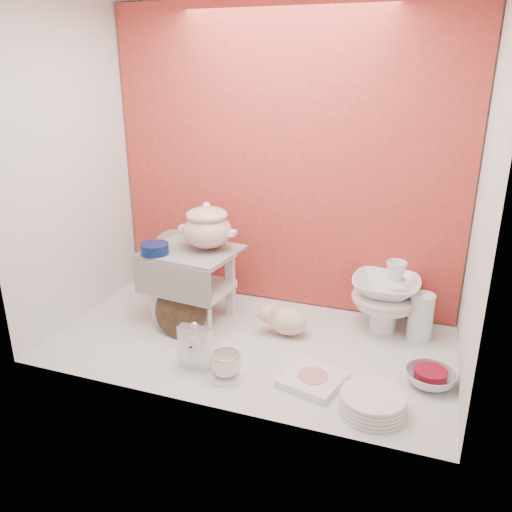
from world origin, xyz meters
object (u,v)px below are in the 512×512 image
(gold_rim_teacup, at_px, (226,364))
(soup_tureen, at_px, (207,226))
(blue_white_vase, at_px, (192,280))
(mantel_clock, at_px, (195,345))
(crystal_bowl, at_px, (430,378))
(step_stool, at_px, (193,284))
(dinner_plate_stack, at_px, (373,403))
(porcelain_tower, at_px, (385,295))
(plush_pig, at_px, (288,321))
(floral_platter, at_px, (175,261))

(gold_rim_teacup, bearing_deg, soup_tureen, 121.11)
(blue_white_vase, height_order, mantel_clock, blue_white_vase)
(blue_white_vase, bearing_deg, crystal_bowl, -17.08)
(step_stool, xyz_separation_m, soup_tureen, (0.07, 0.04, 0.30))
(dinner_plate_stack, bearing_deg, porcelain_tower, 93.69)
(dinner_plate_stack, bearing_deg, plush_pig, 135.47)
(mantel_clock, bearing_deg, porcelain_tower, 42.54)
(gold_rim_teacup, height_order, porcelain_tower, porcelain_tower)
(blue_white_vase, xyz_separation_m, plush_pig, (0.59, -0.18, -0.05))
(plush_pig, distance_m, crystal_bowl, 0.68)
(soup_tureen, distance_m, plush_pig, 0.59)
(mantel_clock, height_order, crystal_bowl, mantel_clock)
(dinner_plate_stack, distance_m, crystal_bowl, 0.32)
(dinner_plate_stack, bearing_deg, crystal_bowl, 52.29)
(crystal_bowl, bearing_deg, plush_pig, 162.80)
(blue_white_vase, height_order, dinner_plate_stack, blue_white_vase)
(soup_tureen, distance_m, blue_white_vase, 0.41)
(crystal_bowl, bearing_deg, soup_tureen, 166.89)
(porcelain_tower, bearing_deg, floral_platter, 176.48)
(mantel_clock, distance_m, dinner_plate_stack, 0.75)
(crystal_bowl, relative_size, porcelain_tower, 0.55)
(step_stool, height_order, porcelain_tower, step_stool)
(step_stool, bearing_deg, blue_white_vase, 126.10)
(gold_rim_teacup, relative_size, dinner_plate_stack, 0.50)
(mantel_clock, bearing_deg, crystal_bowl, 13.67)
(mantel_clock, bearing_deg, floral_platter, 125.65)
(plush_pig, relative_size, gold_rim_teacup, 1.88)
(step_stool, relative_size, porcelain_tower, 1.17)
(dinner_plate_stack, bearing_deg, mantel_clock, 175.89)
(floral_platter, distance_m, crystal_bowl, 1.47)
(blue_white_vase, bearing_deg, plush_pig, -16.95)
(crystal_bowl, bearing_deg, gold_rim_teacup, -164.17)
(gold_rim_teacup, bearing_deg, crystal_bowl, 15.83)
(floral_platter, bearing_deg, porcelain_tower, -3.52)
(soup_tureen, xyz_separation_m, floral_platter, (-0.31, 0.23, -0.31))
(step_stool, relative_size, blue_white_vase, 1.70)
(step_stool, height_order, plush_pig, step_stool)
(plush_pig, relative_size, dinner_plate_stack, 0.94)
(mantel_clock, relative_size, plush_pig, 0.86)
(blue_white_vase, distance_m, porcelain_tower, 1.01)
(step_stool, xyz_separation_m, blue_white_vase, (-0.10, 0.17, -0.06))
(step_stool, bearing_deg, mantel_clock, -56.62)
(blue_white_vase, distance_m, crystal_bowl, 1.30)
(mantel_clock, relative_size, dinner_plate_stack, 0.81)
(gold_rim_teacup, distance_m, dinner_plate_stack, 0.60)
(gold_rim_teacup, height_order, crystal_bowl, gold_rim_teacup)
(floral_platter, height_order, blue_white_vase, floral_platter)
(plush_pig, bearing_deg, blue_white_vase, 173.84)
(step_stool, distance_m, blue_white_vase, 0.20)
(crystal_bowl, bearing_deg, blue_white_vase, 162.92)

